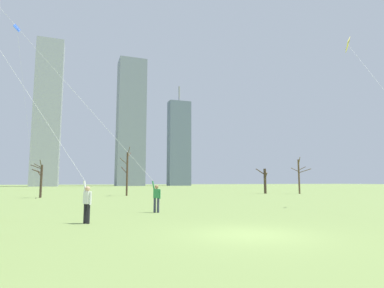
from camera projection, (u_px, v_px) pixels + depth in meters
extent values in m
plane|color=#7A934C|center=(251.00, 235.00, 11.00)|extent=(400.00, 400.00, 0.00)
cylinder|color=#33384C|center=(158.00, 205.00, 18.83)|extent=(0.14, 0.14, 0.85)
cylinder|color=#33384C|center=(155.00, 205.00, 18.89)|extent=(0.14, 0.14, 0.85)
cube|color=#338C4C|center=(157.00, 193.00, 18.95)|extent=(0.39, 0.36, 0.54)
sphere|color=#9E7051|center=(157.00, 187.00, 18.99)|extent=(0.22, 0.22, 0.22)
cylinder|color=#338C4C|center=(160.00, 194.00, 18.88)|extent=(0.09, 0.09, 0.55)
cylinder|color=#338C4C|center=(153.00, 185.00, 19.06)|extent=(0.22, 0.19, 0.56)
cylinder|color=silver|center=(50.00, 65.00, 21.33)|extent=(12.65, 7.40, 15.54)
cube|color=yellow|center=(348.00, 45.00, 24.34)|extent=(1.01, 0.99, 1.32)
cylinder|color=black|center=(348.00, 45.00, 24.34)|extent=(0.35, 0.19, 0.84)
cylinder|color=black|center=(88.00, 214.00, 13.89)|extent=(0.14, 0.14, 0.85)
cylinder|color=black|center=(85.00, 214.00, 14.02)|extent=(0.14, 0.14, 0.85)
cube|color=white|center=(87.00, 198.00, 14.04)|extent=(0.36, 0.39, 0.54)
sphere|color=tan|center=(88.00, 189.00, 14.08)|extent=(0.22, 0.22, 0.22)
cylinder|color=white|center=(90.00, 199.00, 13.91)|extent=(0.09, 0.09, 0.55)
cylinder|color=white|center=(85.00, 187.00, 14.21)|extent=(0.19, 0.22, 0.56)
cylinder|color=silver|center=(21.00, 82.00, 16.69)|extent=(6.67, 6.35, 10.33)
cube|color=blue|center=(17.00, 28.00, 29.45)|extent=(0.55, 0.69, 0.80)
cylinder|color=black|center=(17.00, 28.00, 29.45)|extent=(0.30, 0.09, 0.49)
cylinder|color=silver|center=(27.00, 120.00, 31.93)|extent=(1.70, 6.71, 15.94)
cylinder|color=#3F3833|center=(36.00, 198.00, 34.41)|extent=(0.10, 0.10, 0.08)
cylinder|color=brown|center=(299.00, 177.00, 48.09)|extent=(0.26, 0.26, 5.17)
cylinder|color=brown|center=(299.00, 161.00, 47.62)|extent=(0.85, 1.42, 1.26)
cylinder|color=brown|center=(305.00, 171.00, 47.47)|extent=(0.89, 1.89, 0.64)
cylinder|color=brown|center=(295.00, 170.00, 48.35)|extent=(1.02, 0.74, 0.68)
cylinder|color=brown|center=(302.00, 168.00, 47.96)|extent=(0.74, 0.89, 0.58)
cylinder|color=#4C3828|center=(127.00, 174.00, 41.72)|extent=(0.24, 0.24, 5.67)
cylinder|color=#4C3828|center=(129.00, 155.00, 42.95)|extent=(0.78, 1.83, 0.80)
cylinder|color=#4C3828|center=(129.00, 152.00, 41.25)|extent=(0.10, 1.79, 1.18)
cylinder|color=#4C3828|center=(124.00, 170.00, 41.93)|extent=(0.82, 0.71, 0.97)
cylinder|color=#4C3828|center=(124.00, 161.00, 41.32)|extent=(1.14, 0.97, 0.84)
cylinder|color=#423326|center=(265.00, 181.00, 49.01)|extent=(0.40, 0.40, 3.81)
cylinder|color=#423326|center=(265.00, 179.00, 48.56)|extent=(0.75, 0.98, 0.47)
cylinder|color=#423326|center=(260.00, 172.00, 49.17)|extent=(1.42, 0.62, 1.03)
cylinder|color=#423326|center=(266.00, 176.00, 48.61)|extent=(0.49, 1.15, 1.07)
cylinder|color=#423326|center=(41.00, 181.00, 36.37)|extent=(0.26, 0.26, 3.75)
cylinder|color=#423326|center=(41.00, 165.00, 35.68)|extent=(0.13, 1.96, 0.97)
cylinder|color=#423326|center=(37.00, 171.00, 35.99)|extent=(1.00, 0.87, 0.45)
cylinder|color=#423326|center=(36.00, 167.00, 36.60)|extent=(1.30, 0.62, 0.56)
cylinder|color=#423326|center=(40.00, 174.00, 36.81)|extent=(0.66, 1.05, 0.85)
cylinder|color=#423326|center=(38.00, 166.00, 36.67)|extent=(0.95, 0.60, 0.53)
cube|color=#9EA3AD|center=(48.00, 112.00, 124.92)|extent=(9.95, 8.76, 57.76)
cube|color=gray|center=(131.00, 122.00, 141.18)|extent=(11.89, 10.33, 56.13)
cube|color=slate|center=(179.00, 143.00, 145.39)|extent=(9.99, 5.53, 38.61)
cylinder|color=#99999E|center=(179.00, 94.00, 148.09)|extent=(0.80, 0.80, 7.40)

